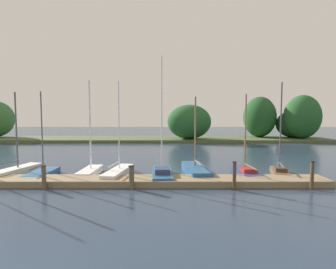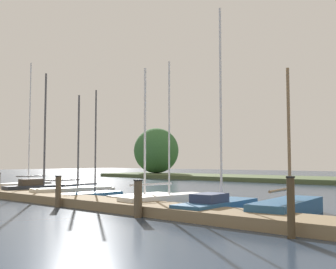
{
  "view_description": "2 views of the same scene",
  "coord_description": "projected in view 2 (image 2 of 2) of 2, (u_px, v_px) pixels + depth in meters",
  "views": [
    {
      "loc": [
        3.98,
        -4.12,
        3.94
      ],
      "look_at": [
        3.93,
        13.58,
        2.61
      ],
      "focal_mm": 28.82,
      "sensor_mm": 36.0,
      "label": 1
    },
    {
      "loc": [
        11.7,
        0.39,
        1.84
      ],
      "look_at": [
        1.8,
        11.67,
        2.86
      ],
      "focal_mm": 43.06,
      "sensor_mm": 36.0,
      "label": 2
    }
  ],
  "objects": [
    {
      "name": "sailboat_5",
      "position": [
        167.0,
        200.0,
        16.21
      ],
      "size": [
        1.47,
        4.21,
        5.99
      ],
      "rotation": [
        0.0,
        0.0,
        1.42
      ],
      "color": "white",
      "rests_on": "ground"
    },
    {
      "name": "sailboat_0",
      "position": [
        27.0,
        186.0,
        24.39
      ],
      "size": [
        1.69,
        3.73,
        7.97
      ],
      "rotation": [
        0.0,
        0.0,
        1.81
      ],
      "color": "white",
      "rests_on": "ground"
    },
    {
      "name": "mooring_piling_4",
      "position": [
        291.0,
        207.0,
        9.74
      ],
      "size": [
        0.22,
        0.22,
        1.49
      ],
      "color": "#4C3D28",
      "rests_on": "ground"
    },
    {
      "name": "sailboat_7",
      "position": [
        289.0,
        207.0,
        13.49
      ],
      "size": [
        1.66,
        4.55,
        5.08
      ],
      "rotation": [
        0.0,
        0.0,
        1.68
      ],
      "color": "#285684",
      "rests_on": "ground"
    },
    {
      "name": "mooring_piling_3",
      "position": [
        138.0,
        198.0,
        13.37
      ],
      "size": [
        0.32,
        0.32,
        1.25
      ],
      "color": "brown",
      "rests_on": "ground"
    },
    {
      "name": "dock_pier",
      "position": [
        120.0,
        205.0,
        15.49
      ],
      "size": [
        25.9,
        1.8,
        0.35
      ],
      "color": "#847051",
      "rests_on": "ground"
    },
    {
      "name": "mooring_piling_2",
      "position": [
        58.0,
        191.0,
        16.39
      ],
      "size": [
        0.26,
        0.26,
        1.28
      ],
      "color": "brown",
      "rests_on": "ground"
    },
    {
      "name": "sailboat_2",
      "position": [
        76.0,
        191.0,
        20.89
      ],
      "size": [
        1.89,
        4.47,
        5.36
      ],
      "rotation": [
        0.0,
        0.0,
        1.34
      ],
      "color": "silver",
      "rests_on": "ground"
    },
    {
      "name": "sailboat_1",
      "position": [
        41.0,
        187.0,
        22.48
      ],
      "size": [
        1.37,
        4.13,
        6.89
      ],
      "rotation": [
        0.0,
        0.0,
        1.45
      ],
      "color": "#232833",
      "rests_on": "ground"
    },
    {
      "name": "sailboat_4",
      "position": [
        143.0,
        196.0,
        17.99
      ],
      "size": [
        1.04,
        3.36,
        6.12
      ],
      "rotation": [
        0.0,
        0.0,
        1.54
      ],
      "color": "white",
      "rests_on": "ground"
    },
    {
      "name": "sailboat_6",
      "position": [
        219.0,
        204.0,
        14.18
      ],
      "size": [
        1.37,
        4.34,
        7.49
      ],
      "rotation": [
        0.0,
        0.0,
        1.62
      ],
      "color": "#285684",
      "rests_on": "ground"
    },
    {
      "name": "sailboat_3",
      "position": [
        93.0,
        195.0,
        19.51
      ],
      "size": [
        1.27,
        3.31,
        5.38
      ],
      "rotation": [
        0.0,
        0.0,
        1.59
      ],
      "color": "#285684",
      "rests_on": "ground"
    }
  ]
}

